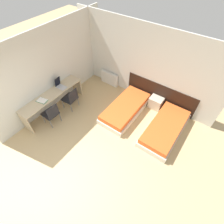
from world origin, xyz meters
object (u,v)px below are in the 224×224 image
bed_near_door (165,129)px  nightstand (156,103)px  laptop (60,85)px  chair_near_laptop (71,98)px  bed_near_window (125,108)px  chair_near_notebook (51,113)px

bed_near_door → nightstand: 1.12m
laptop → nightstand: bearing=29.2°
nightstand → laptop: 3.39m
chair_near_laptop → bed_near_window: bearing=24.9°
bed_near_window → nightstand: bearing=48.3°
bed_near_door → bed_near_window: bearing=180.0°
bed_near_window → chair_near_laptop: size_ratio=2.44×
bed_near_door → chair_near_laptop: (-3.16, -0.93, 0.29)m
bed_near_door → chair_near_notebook: chair_near_notebook is taller
bed_near_door → nightstand: (-0.74, 0.84, 0.04)m
bed_near_door → chair_near_notebook: 3.65m
nightstand → chair_near_notebook: (-2.42, -2.64, 0.25)m
bed_near_window → bed_near_door: 1.49m
chair_near_laptop → laptop: bearing=175.7°
nightstand → chair_near_notebook: bearing=-132.5°
bed_near_window → bed_near_door: same height
bed_near_door → chair_near_notebook: (-3.16, -1.80, 0.29)m
bed_near_door → nightstand: bearing=131.7°
chair_near_laptop → laptop: (-0.42, 0.00, 0.36)m
bed_near_window → chair_near_laptop: chair_near_laptop is taller
bed_near_window → laptop: bearing=-156.2°
nightstand → chair_near_laptop: size_ratio=0.55×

